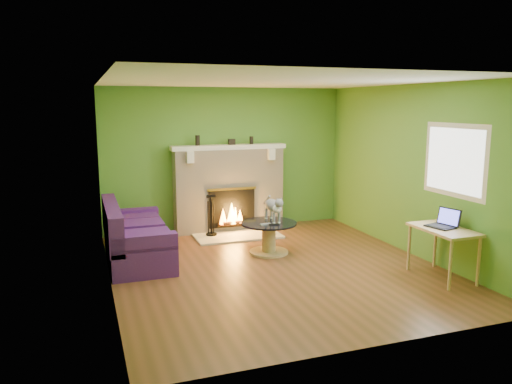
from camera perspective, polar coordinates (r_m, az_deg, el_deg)
floor at (r=7.19m, az=2.22°, el=-8.64°), size 5.00×5.00×0.00m
ceiling at (r=6.82m, az=2.37°, el=12.53°), size 5.00×5.00×0.00m
wall_back at (r=9.24m, az=-3.46°, el=3.78°), size 5.00×0.00×5.00m
wall_front at (r=4.69m, az=13.67°, el=-2.56°), size 5.00×0.00×5.00m
wall_left at (r=6.41m, az=-16.73°, el=0.62°), size 0.00×5.00×5.00m
wall_right at (r=7.99m, az=17.47°, el=2.36°), size 0.00×5.00×5.00m
window_frame at (r=7.26m, az=21.76°, el=3.38°), size 0.00×1.20×1.20m
window_pane at (r=7.26m, az=21.71°, el=3.38°), size 0.00×1.06×1.06m
fireplace at (r=9.13m, az=-3.11°, el=0.37°), size 2.10×0.46×1.58m
hearth at (r=8.81m, az=-2.11°, el=-5.02°), size 1.50×0.75×0.03m
mantel at (r=9.02m, az=-3.12°, el=5.16°), size 2.10×0.28×0.08m
sofa at (r=7.66m, az=-13.84°, el=-5.15°), size 0.89×1.93×0.87m
coffee_table at (r=7.80m, az=1.47°, el=-4.98°), size 0.87×0.87×0.49m
desk at (r=7.08m, az=20.65°, el=-4.55°), size 0.53×0.92×0.68m
cat at (r=7.78m, az=1.91°, el=-1.87°), size 0.25×0.67×0.42m
remote_silver at (r=7.60m, az=1.10°, el=-3.68°), size 0.17×0.06×0.02m
remote_black at (r=7.59m, az=2.11°, el=-3.72°), size 0.16×0.09×0.02m
laptop at (r=7.05m, az=20.37°, el=-2.81°), size 0.37×0.40×0.26m
fire_tools at (r=8.75m, az=-5.15°, el=-2.63°), size 0.19×0.19×0.72m
mantel_vase_left at (r=8.90m, az=-6.70°, el=5.88°), size 0.08×0.08×0.18m
mantel_vase_right at (r=9.17m, az=-0.53°, el=5.94°), size 0.07×0.07×0.14m
mantel_box at (r=9.06m, az=-2.80°, el=5.76°), size 0.12×0.08×0.10m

